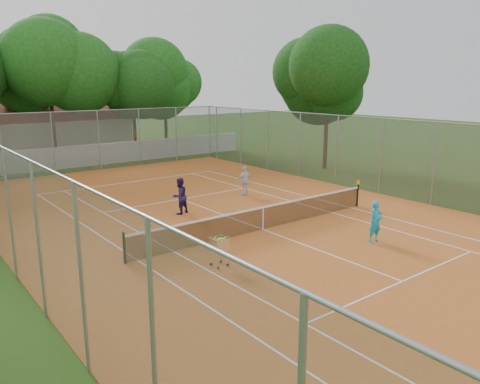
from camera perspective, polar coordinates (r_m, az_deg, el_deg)
ground at (r=18.94m, az=2.80°, el=-4.65°), size 120.00×120.00×0.00m
court_pad at (r=18.94m, az=2.80°, el=-4.62°), size 18.00×34.00×0.02m
court_lines at (r=18.93m, az=2.80°, el=-4.59°), size 10.98×23.78×0.01m
tennis_net at (r=18.79m, az=2.81°, el=-3.17°), size 11.88×0.10×0.98m
perimeter_fence at (r=18.43m, az=2.86°, el=1.28°), size 18.00×34.00×4.00m
boundary_wall at (r=35.07m, az=-17.88°, el=4.28°), size 26.00×0.30×1.50m
clubhouse at (r=43.90m, az=-25.08°, el=7.27°), size 16.40×9.00×4.40m
tropical_trees at (r=37.55m, az=-19.97°, el=11.21°), size 29.00×19.00×10.00m
player_near at (r=17.96m, az=16.20°, el=-3.51°), size 0.60×0.43×1.56m
player_far_left at (r=21.13m, az=-7.36°, el=-0.49°), size 0.92×0.79×1.64m
player_far_right at (r=24.40m, az=0.61°, el=1.37°), size 0.94×0.45×1.56m
ball_hopper at (r=15.11m, az=-2.55°, el=-7.18°), size 0.53×0.53×1.05m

